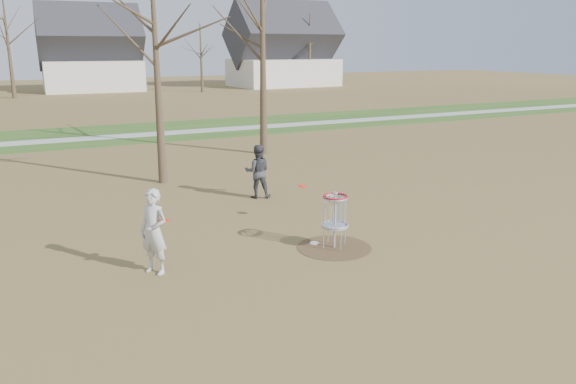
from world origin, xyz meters
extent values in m
plane|color=brown|center=(0.00, 0.00, 0.00)|extent=(160.00, 160.00, 0.00)
cube|color=#2D5119|center=(0.00, 21.00, 0.01)|extent=(160.00, 8.00, 0.01)
cube|color=#9E9E99|center=(0.00, 20.00, 0.01)|extent=(160.00, 1.50, 0.01)
cylinder|color=#47331E|center=(0.00, 0.00, 0.01)|extent=(1.80, 1.80, 0.01)
imported|color=#BCBCBC|center=(-4.22, 0.40, 0.92)|extent=(0.75, 0.80, 1.84)
imported|color=#393A3F|center=(0.22, 5.11, 0.85)|extent=(1.01, 0.91, 1.71)
cylinder|color=white|center=(-0.30, 0.46, 0.02)|extent=(0.22, 0.22, 0.02)
cylinder|color=#F8270D|center=(0.23, 2.12, 1.04)|extent=(0.23, 0.22, 0.10)
cylinder|color=#FB2D0D|center=(-4.01, 0.29, 1.17)|extent=(0.22, 0.22, 0.02)
cylinder|color=#9EA3AD|center=(0.00, 0.00, 0.68)|extent=(0.05, 0.05, 1.35)
cylinder|color=#9EA3AD|center=(0.00, 0.00, 0.55)|extent=(0.64, 0.64, 0.04)
torus|color=#9EA3AD|center=(0.00, 0.00, 1.25)|extent=(0.60, 0.60, 0.04)
torus|color=#B00B1B|center=(0.00, 0.00, 1.28)|extent=(0.60, 0.60, 0.04)
cone|color=#382B1E|center=(-2.00, 8.50, 3.75)|extent=(0.32, 0.32, 7.50)
cone|color=#382B1E|center=(3.50, 12.00, 4.25)|extent=(0.36, 0.36, 8.50)
cone|color=#382B1E|center=(-6.00, 48.00, 4.50)|extent=(0.40, 0.40, 9.00)
cone|color=#382B1E|center=(12.00, 47.00, 3.50)|extent=(0.32, 0.32, 7.00)
cone|color=#382B1E|center=(26.00, 49.00, 4.25)|extent=(0.38, 0.38, 8.50)
cube|color=silver|center=(2.00, 54.00, 1.60)|extent=(10.24, 7.34, 3.20)
pyramid|color=#2D2D33|center=(2.00, 54.00, 4.98)|extent=(10.74, 7.36, 3.55)
cube|color=silver|center=(24.00, 52.00, 1.60)|extent=(12.40, 8.62, 3.20)
pyramid|color=#2D2D33|center=(24.00, 52.00, 5.23)|extent=(13.00, 8.65, 4.06)
camera|label=1|loc=(-6.69, -10.93, 4.71)|focal=35.00mm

